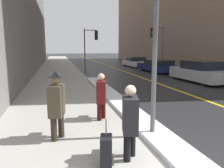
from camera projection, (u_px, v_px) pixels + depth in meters
sidewalk_slab at (60, 76)px, 17.57m from camera, size 4.00×80.00×0.01m
road_centre_stripe at (130, 74)px, 19.02m from camera, size 0.16×80.00×0.00m
snow_bank_curb at (117, 100)px, 9.21m from camera, size 0.79×13.44×0.13m
lamp_post at (156, 16)px, 5.12m from camera, size 0.28×0.28×5.00m
traffic_light_near at (92, 41)px, 20.57m from camera, size 1.31×0.33×3.99m
traffic_light_far at (157, 39)px, 20.16m from camera, size 1.31×0.32×4.19m
pedestrian_with_shoulder_bag at (130, 119)px, 4.35m from camera, size 0.40×0.73×1.54m
pedestrian_in_fedora at (57, 103)px, 5.29m from camera, size 0.42×0.76×1.71m
pedestrian_nearside at (101, 94)px, 6.79m from camera, size 0.39×0.71×1.47m
parked_car_silver at (200, 72)px, 14.40m from camera, size 2.02×4.56×1.39m
parked_car_navy at (158, 66)px, 20.14m from camera, size 2.35×4.82×1.11m
parked_car_white at (135, 62)px, 25.45m from camera, size 1.86×4.35×1.17m
rolling_suitcase at (106, 151)px, 4.15m from camera, size 0.30×0.40×0.95m
fire_hydrant at (104, 83)px, 11.75m from camera, size 0.20×0.20×0.70m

